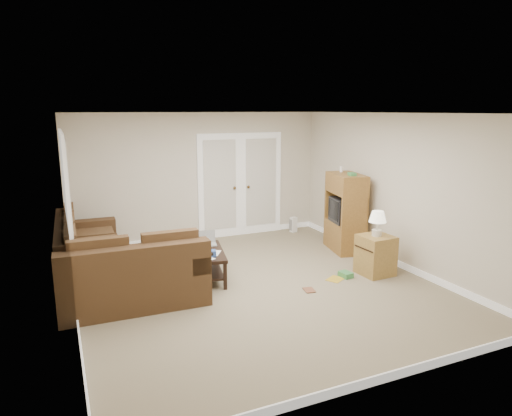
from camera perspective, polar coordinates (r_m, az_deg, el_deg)
name	(u,v)px	position (r m, az deg, el deg)	size (l,w,h in m)	color
floor	(256,285)	(6.85, 0.04, -9.65)	(5.50, 5.50, 0.00)	gray
ceiling	(256,113)	(6.35, 0.04, 11.77)	(5.00, 5.50, 0.02)	white
wall_left	(67,220)	(5.95, -22.55, -1.34)	(0.02, 5.50, 2.50)	beige
wall_right	(396,190)	(7.82, 17.05, 2.11)	(0.02, 5.50, 2.50)	beige
wall_back	(200,177)	(9.03, -7.05, 3.85)	(5.00, 0.02, 2.50)	beige
wall_front	(382,260)	(4.20, 15.48, -6.25)	(5.00, 0.02, 2.50)	beige
baseboards	(256,282)	(6.83, 0.04, -9.26)	(5.00, 5.50, 0.10)	white
french_doors	(241,185)	(9.31, -1.94, 2.84)	(1.80, 0.05, 2.13)	white
window_left	(66,183)	(6.88, -22.70, 2.92)	(0.05, 1.92, 1.42)	white
sectional_sofa	(108,265)	(6.96, -18.04, -6.84)	(1.96, 2.94, 0.89)	#49311C
coffee_table	(205,263)	(7.10, -6.35, -6.83)	(0.75, 1.18, 0.74)	black
tv_armoire	(345,212)	(8.47, 11.09, -0.50)	(0.66, 0.97, 1.53)	olive
side_cabinet	(376,252)	(7.42, 14.74, -5.31)	(0.50, 0.50, 1.02)	olive
space_heater	(293,225)	(9.71, 4.71, -2.07)	(0.13, 0.11, 0.32)	white
floor_magazine	(335,279)	(7.18, 9.88, -8.75)	(0.27, 0.21, 0.01)	gold
floor_greenbox	(346,275)	(7.29, 11.15, -8.16)	(0.15, 0.20, 0.08)	#3F8B4A
floor_book	(304,291)	(6.68, 6.06, -10.22)	(0.15, 0.20, 0.02)	brown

